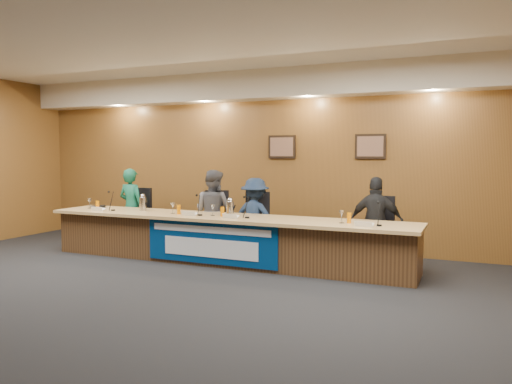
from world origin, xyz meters
TOP-DOWN VIEW (x-y plane):
  - floor at (0.00, 0.00)m, footprint 10.00×10.00m
  - ceiling at (0.00, 0.00)m, footprint 10.00×8.00m
  - wall_back at (0.00, 4.00)m, footprint 10.00×0.04m
  - soffit at (0.00, 3.75)m, footprint 10.00×0.50m
  - dais_body at (0.00, 2.40)m, footprint 6.00×0.80m
  - dais_top at (0.00, 2.35)m, footprint 6.10×0.95m
  - banner at (0.00, 1.99)m, footprint 2.20×0.02m
  - banner_text_upper at (0.00, 1.97)m, footprint 2.00×0.01m
  - banner_text_lower at (0.00, 1.97)m, footprint 1.60×0.01m
  - wall_photo_left at (0.40, 3.97)m, footprint 0.52×0.04m
  - wall_photo_right at (2.00, 3.97)m, footprint 0.52×0.04m
  - panelist_a at (-2.23, 2.97)m, footprint 0.55×0.37m
  - panelist_b at (-0.49, 2.97)m, footprint 0.77×0.63m
  - panelist_c at (0.31, 2.97)m, footprint 0.88×0.53m
  - panelist_d at (2.30, 2.97)m, footprint 0.83×0.39m
  - office_chair_a at (-2.23, 3.07)m, footprint 0.52×0.52m
  - office_chair_b at (-0.49, 3.07)m, footprint 0.63×0.63m
  - office_chair_c at (0.31, 3.07)m, footprint 0.63×0.63m
  - office_chair_d at (2.30, 3.07)m, footprint 0.50×0.50m
  - nameplate_a at (-2.25, 2.07)m, footprint 0.24×0.08m
  - microphone_a at (-2.03, 2.22)m, footprint 0.07×0.07m
  - juice_glass_a at (-2.44, 2.30)m, footprint 0.06×0.06m
  - water_glass_a at (-2.62, 2.31)m, footprint 0.08×0.08m
  - nameplate_b at (-0.47, 2.13)m, footprint 0.24×0.08m
  - microphone_b at (-0.32, 2.24)m, footprint 0.07×0.07m
  - juice_glass_b at (-0.73, 2.26)m, footprint 0.06×0.06m
  - water_glass_b at (-0.86, 2.27)m, footprint 0.08×0.08m
  - nameplate_c at (0.27, 2.11)m, footprint 0.24×0.08m
  - microphone_c at (0.49, 2.25)m, footprint 0.07×0.07m
  - juice_glass_c at (0.05, 2.29)m, footprint 0.06×0.06m
  - water_glass_c at (-0.13, 2.30)m, footprint 0.08×0.08m
  - nameplate_d at (2.29, 2.06)m, footprint 0.24×0.08m
  - microphone_d at (2.48, 2.22)m, footprint 0.07×0.07m
  - juice_glass_d at (2.04, 2.33)m, footprint 0.06×0.06m
  - water_glass_d at (1.94, 2.28)m, footprint 0.08×0.08m
  - carafe_left at (-1.57, 2.44)m, footprint 0.12×0.12m
  - carafe_mid at (0.12, 2.41)m, footprint 0.12×0.12m
  - speakerphone at (-2.50, 2.42)m, footprint 0.32×0.32m
  - paper_stack at (2.28, 2.30)m, footprint 0.26×0.33m

SIDE VIEW (x-z plane):
  - floor at x=0.00m, z-range 0.00..0.00m
  - banner_text_lower at x=0.00m, z-range 0.16..0.44m
  - dais_body at x=0.00m, z-range 0.00..0.70m
  - banner at x=0.00m, z-range 0.05..0.71m
  - office_chair_a at x=-2.23m, z-range 0.44..0.52m
  - office_chair_b at x=-0.49m, z-range 0.44..0.52m
  - office_chair_c at x=0.31m, z-range 0.44..0.52m
  - office_chair_d at x=2.30m, z-range 0.44..0.52m
  - banner_text_upper at x=0.00m, z-range 0.53..0.63m
  - panelist_c at x=0.31m, z-range 0.00..1.33m
  - panelist_d at x=2.30m, z-range 0.00..1.38m
  - dais_top at x=0.00m, z-range 0.70..0.75m
  - panelist_b at x=-0.49m, z-range 0.00..1.45m
  - panelist_a at x=-2.23m, z-range 0.00..1.45m
  - paper_stack at x=2.28m, z-range 0.75..0.76m
  - microphone_a at x=-2.03m, z-range 0.75..0.77m
  - microphone_b at x=-0.32m, z-range 0.75..0.77m
  - microphone_c at x=0.49m, z-range 0.75..0.77m
  - microphone_d at x=2.48m, z-range 0.75..0.77m
  - speakerphone at x=-2.50m, z-range 0.75..0.80m
  - nameplate_a at x=-2.25m, z-range 0.74..0.85m
  - nameplate_b at x=-0.47m, z-range 0.74..0.85m
  - nameplate_c at x=0.27m, z-range 0.74..0.85m
  - nameplate_d at x=2.29m, z-range 0.74..0.85m
  - juice_glass_a at x=-2.44m, z-range 0.75..0.90m
  - juice_glass_b at x=-0.73m, z-range 0.75..0.90m
  - juice_glass_c at x=0.05m, z-range 0.75..0.90m
  - juice_glass_d at x=2.04m, z-range 0.75..0.90m
  - water_glass_a at x=-2.62m, z-range 0.75..0.93m
  - water_glass_b at x=-0.86m, z-range 0.75..0.93m
  - water_glass_c at x=-0.13m, z-range 0.75..0.93m
  - water_glass_d at x=1.94m, z-range 0.75..0.93m
  - carafe_mid at x=0.12m, z-range 0.75..0.97m
  - carafe_left at x=-1.57m, z-range 0.75..0.98m
  - wall_back at x=0.00m, z-range 0.00..3.20m
  - wall_photo_left at x=0.40m, z-range 1.64..2.06m
  - wall_photo_right at x=2.00m, z-range 1.64..2.06m
  - soffit at x=0.00m, z-range 2.70..3.20m
  - ceiling at x=0.00m, z-range 3.18..3.22m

